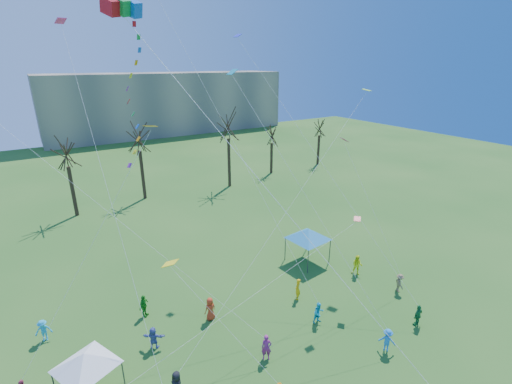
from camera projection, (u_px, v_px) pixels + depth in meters
distant_building at (169, 103)px, 92.37m from camera, size 60.00×14.00×15.00m
bare_tree_row at (141, 149)px, 45.78m from camera, size 68.19×7.73×11.23m
big_box_kite at (139, 98)px, 17.86m from camera, size 5.79×8.00×24.51m
canopy_tent_white at (85, 360)px, 19.10m from camera, size 3.56×3.56×2.92m
canopy_tent_blue at (308, 234)px, 32.38m from camera, size 4.43×4.43×3.34m
festival_crowd at (231, 342)px, 22.53m from camera, size 27.14×13.78×1.86m
small_kites_aloft at (205, 133)px, 21.82m from camera, size 30.78×16.26×34.80m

